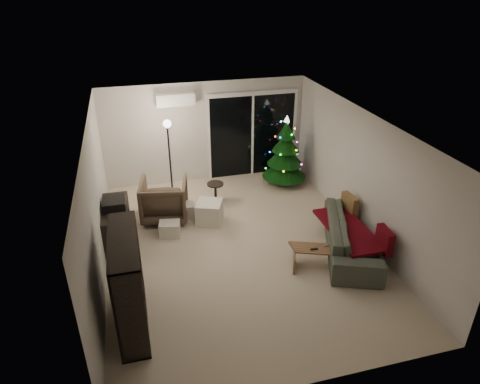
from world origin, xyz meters
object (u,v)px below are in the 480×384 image
at_px(bookshelf, 115,285).
at_px(sofa, 352,235).
at_px(armchair, 164,199).
at_px(christmas_tree, 285,151).
at_px(coffee_table, 321,256).
at_px(media_cabinet, 117,226).

bearing_deg(bookshelf, sofa, 24.10).
height_order(armchair, christmas_tree, christmas_tree).
xyz_separation_m(sofa, coffee_table, (-0.74, -0.25, -0.16)).
bearing_deg(media_cabinet, coffee_table, -24.16).
relative_size(bookshelf, media_cabinet, 1.18).
bearing_deg(christmas_tree, coffee_table, -98.60).
distance_m(media_cabinet, sofa, 4.52).
bearing_deg(bookshelf, media_cabinet, 102.37).
bearing_deg(armchair, coffee_table, 147.43).
bearing_deg(media_cabinet, armchair, 38.30).
xyz_separation_m(media_cabinet, sofa, (4.30, -1.39, -0.07)).
xyz_separation_m(bookshelf, armchair, (0.99, 3.05, -0.32)).
height_order(media_cabinet, christmas_tree, christmas_tree).
height_order(bookshelf, christmas_tree, christmas_tree).
bearing_deg(christmas_tree, armchair, -162.95).
bearing_deg(coffee_table, media_cabinet, 176.34).
bearing_deg(bookshelf, coffee_table, 22.52).
xyz_separation_m(bookshelf, sofa, (4.30, 0.89, -0.43)).
distance_m(bookshelf, media_cabinet, 2.31).
relative_size(bookshelf, christmas_tree, 0.87).
bearing_deg(sofa, armchair, 78.54).
bearing_deg(sofa, bookshelf, 123.34).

